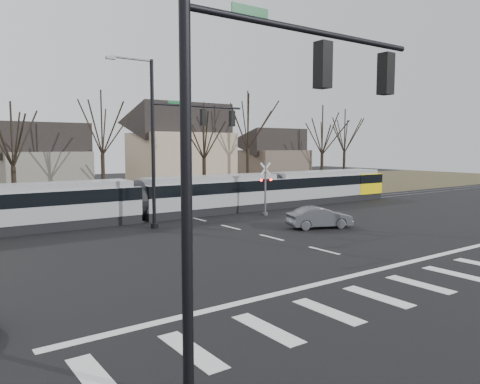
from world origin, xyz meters
TOP-DOWN VIEW (x-y plane):
  - ground at (0.00, 0.00)m, footprint 140.00×140.00m
  - grass_verge at (0.00, 32.00)m, footprint 140.00×28.00m
  - crosswalk at (0.00, -4.00)m, footprint 27.00×2.60m
  - stop_line at (0.00, -1.80)m, footprint 28.00×0.35m
  - lane_dashes at (0.00, 16.00)m, footprint 0.18×30.00m
  - rail_pair at (0.00, 15.80)m, footprint 90.00×1.52m
  - tram at (2.27, 16.00)m, footprint 37.20×2.76m
  - sedan at (4.36, 6.63)m, footprint 3.89×4.87m
  - signal_pole_near_left at (-10.41, -6.00)m, footprint 9.28×0.44m
  - signal_pole_far at (-2.41, 12.50)m, footprint 9.28×0.44m
  - rail_crossing_signal at (5.00, 12.79)m, footprint 1.08×0.36m
  - tree_row at (2.00, 26.00)m, footprint 59.20×7.20m
  - house_b at (-5.00, 36.00)m, footprint 8.64×7.56m
  - house_c at (9.00, 33.00)m, footprint 10.80×8.64m
  - house_d at (24.00, 35.00)m, footprint 8.64×7.56m

SIDE VIEW (x-z plane):
  - ground at x=0.00m, z-range 0.00..0.00m
  - grass_verge at x=0.00m, z-range 0.00..0.01m
  - crosswalk at x=0.00m, z-range 0.00..0.01m
  - stop_line at x=0.00m, z-range 0.00..0.01m
  - lane_dashes at x=0.00m, z-range 0.00..0.01m
  - rail_pair at x=0.00m, z-range 0.00..0.06m
  - sedan at x=4.36m, z-range 0.00..1.32m
  - tram at x=2.27m, z-range 0.13..2.95m
  - rail_crossing_signal at x=5.00m, z-range -0.11..3.89m
  - house_b at x=-5.00m, z-range 0.14..7.79m
  - house_d at x=24.00m, z-range 0.14..7.79m
  - tree_row at x=2.00m, z-range 0.00..10.00m
  - house_c at x=9.00m, z-range 0.18..10.28m
  - signal_pole_near_left at x=-10.41m, z-range 0.60..10.80m
  - signal_pole_far at x=-2.41m, z-range 0.60..10.80m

